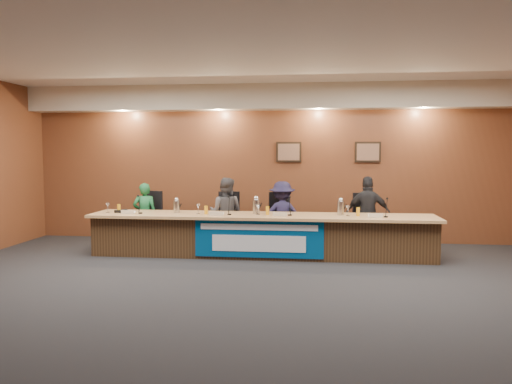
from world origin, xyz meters
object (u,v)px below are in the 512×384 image
dais_body (261,236)px  carafe_left (177,207)px  panelist_a (145,215)px  carafe_mid (256,207)px  panelist_b (226,213)px  office_chair_c (282,224)px  panelist_d (368,214)px  office_chair_b (227,223)px  panelist_c (282,216)px  office_chair_d (367,225)px  speakerphone (123,211)px  carafe_right (341,208)px  banner (259,239)px  office_chair_a (147,221)px

dais_body → carafe_left: carafe_left is taller
panelist_a → carafe_mid: 2.35m
panelist_b → office_chair_c: 1.10m
panelist_d → carafe_mid: bearing=19.4°
office_chair_b → carafe_mid: (0.66, -0.68, 0.40)m
office_chair_b → dais_body: bearing=-40.6°
panelist_c → office_chair_d: panelist_c is taller
dais_body → panelist_a: bearing=165.5°
speakerphone → office_chair_d: bearing=9.8°
panelist_d → office_chair_c: panelist_d is taller
panelist_c → carafe_right: panelist_c is taller
panelist_c → carafe_right: (1.06, -0.57, 0.22)m
office_chair_c → carafe_mid: (-0.42, -0.68, 0.40)m
panelist_d → speakerphone: panelist_d is taller
office_chair_c → carafe_mid: size_ratio=1.87×
office_chair_c → office_chair_b: bearing=160.9°
panelist_c → carafe_mid: size_ratio=5.06×
office_chair_d → speakerphone: speakerphone is taller
banner → panelist_d: 2.21m
dais_body → office_chair_d: (1.93, 0.71, 0.13)m
office_chair_a → dais_body: bearing=5.9°
dais_body → panelist_b: (-0.75, 0.61, 0.33)m
office_chair_b → speakerphone: size_ratio=1.50×
panelist_a → panelist_b: 1.61m
office_chair_c → office_chair_d: bearing=-19.1°
office_chair_b → office_chair_c: bearing=2.8°
banner → carafe_right: (1.39, 0.45, 0.49)m
speakerphone → panelist_d: bearing=8.5°
office_chair_b → speakerphone: 1.96m
office_chair_c → speakerphone: 2.98m
panelist_b → office_chair_b: (0.00, 0.10, -0.20)m
dais_body → carafe_mid: carafe_mid is taller
panelist_b → speakerphone: (-1.78, -0.67, 0.09)m
panelist_d → office_chair_a: (-4.29, 0.10, -0.22)m
banner → panelist_a: bearing=156.5°
dais_body → office_chair_c: dais_body is taller
speakerphone → carafe_right: bearing=1.4°
panelist_b → panelist_d: (2.68, 0.00, 0.02)m
carafe_left → carafe_mid: (1.45, 0.01, 0.02)m
dais_body → panelist_c: bearing=61.6°
office_chair_d → carafe_mid: 2.17m
dais_body → panelist_a: size_ratio=4.79×
office_chair_d → carafe_mid: (-2.02, -0.68, 0.40)m
panelist_c → speakerphone: (-2.86, -0.67, 0.13)m
panelist_c → office_chair_c: (0.00, 0.10, -0.17)m
dais_body → panelist_c: 0.76m
office_chair_c → office_chair_d: size_ratio=1.00×
panelist_a → office_chair_a: 0.18m
dais_body → speakerphone: bearing=-178.7°
carafe_mid → panelist_c: bearing=53.9°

